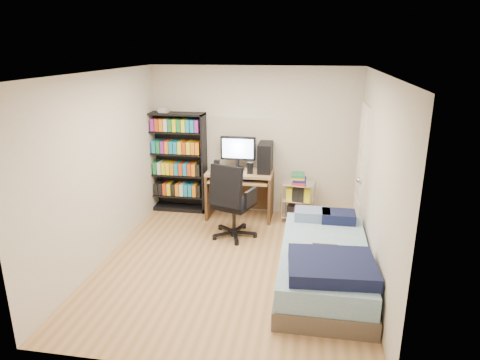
% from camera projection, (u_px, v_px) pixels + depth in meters
% --- Properties ---
extents(room, '(3.58, 4.08, 2.58)m').
position_uv_depth(room, '(232.00, 175.00, 5.36)').
color(room, tan).
rests_on(room, ground).
extents(media_shelf, '(0.97, 0.32, 1.80)m').
position_uv_depth(media_shelf, '(178.00, 161.00, 7.41)').
color(media_shelf, black).
rests_on(media_shelf, room).
extents(computer_desk, '(1.09, 0.63, 1.37)m').
position_uv_depth(computer_desk, '(247.00, 175.00, 7.15)').
color(computer_desk, tan).
rests_on(computer_desk, room).
extents(office_chair, '(0.89, 0.89, 1.17)m').
position_uv_depth(office_chair, '(232.00, 214.00, 6.45)').
color(office_chair, black).
rests_on(office_chair, room).
extents(wire_cart, '(0.56, 0.44, 0.82)m').
position_uv_depth(wire_cart, '(299.00, 191.00, 6.99)').
color(wire_cart, white).
rests_on(wire_cart, room).
extents(bed, '(1.08, 2.16, 0.62)m').
position_uv_depth(bed, '(324.00, 263.00, 5.21)').
color(bed, brown).
rests_on(bed, room).
extents(door, '(0.12, 0.80, 2.00)m').
position_uv_depth(door, '(361.00, 171.00, 6.43)').
color(door, white).
rests_on(door, room).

